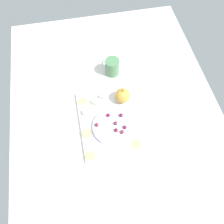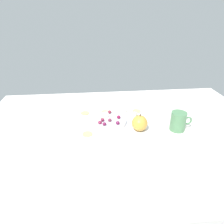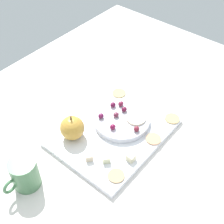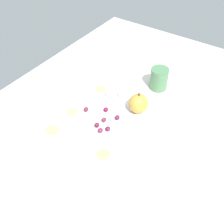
{
  "view_description": "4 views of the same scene",
  "coord_description": "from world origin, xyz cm",
  "px_view_note": "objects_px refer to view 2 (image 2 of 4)",
  "views": [
    {
      "loc": [
        -51.34,
        12.29,
        98.29
      ],
      "look_at": [
        -1.45,
        2.45,
        8.63
      ],
      "focal_mm": 38.39,
      "sensor_mm": 36.0,
      "label": 1
    },
    {
      "loc": [
        -13.77,
        -80.66,
        53.29
      ],
      "look_at": [
        -4.97,
        5.1,
        9.66
      ],
      "focal_mm": 33.37,
      "sensor_mm": 36.0,
      "label": 2
    },
    {
      "loc": [
        42.87,
        40.9,
        72.07
      ],
      "look_at": [
        -5.46,
        0.98,
        8.6
      ],
      "focal_mm": 48.84,
      "sensor_mm": 36.0,
      "label": 3
    },
    {
      "loc": [
        -59.5,
        -37.47,
        72.27
      ],
      "look_at": [
        -3.04,
        0.85,
        8.77
      ],
      "focal_mm": 45.17,
      "sensor_mm": 36.0,
      "label": 4
    }
  ],
  "objects_px": {
    "grape_0": "(119,117)",
    "grape_1": "(118,123)",
    "cheese_cube_2": "(124,111)",
    "grape_5": "(110,112)",
    "platter": "(116,124)",
    "cracker_1": "(105,112)",
    "grape_2": "(110,120)",
    "cheese_cube_1": "(141,118)",
    "grape_4": "(102,120)",
    "cracker_3": "(85,113)",
    "cup": "(178,121)",
    "grape_6": "(100,123)",
    "apple_slice_0": "(103,116)",
    "serving_dish": "(108,122)",
    "grape_3": "(104,124)",
    "cracker_0": "(87,134)",
    "cracker_2": "(137,111)",
    "cheese_cube_0": "(135,114)",
    "apple_whole": "(140,123)"
  },
  "relations": [
    {
      "from": "grape_3",
      "to": "cheese_cube_2",
      "type": "bearing_deg",
      "value": 54.06
    },
    {
      "from": "cheese_cube_2",
      "to": "grape_6",
      "type": "xyz_separation_m",
      "value": [
        -0.13,
        -0.14,
        0.02
      ]
    },
    {
      "from": "cracker_0",
      "to": "cup",
      "type": "xyz_separation_m",
      "value": [
        0.41,
        0.02,
        0.03
      ]
    },
    {
      "from": "grape_0",
      "to": "grape_6",
      "type": "xyz_separation_m",
      "value": [
        -0.09,
        -0.04,
        -0.0
      ]
    },
    {
      "from": "grape_4",
      "to": "grape_5",
      "type": "relative_size",
      "value": 1.0
    },
    {
      "from": "serving_dish",
      "to": "cheese_cube_2",
      "type": "bearing_deg",
      "value": 48.66
    },
    {
      "from": "cheese_cube_2",
      "to": "cup",
      "type": "xyz_separation_m",
      "value": [
        0.22,
        -0.17,
        0.02
      ]
    },
    {
      "from": "cheese_cube_1",
      "to": "apple_whole",
      "type": "bearing_deg",
      "value": -108.76
    },
    {
      "from": "platter",
      "to": "grape_2",
      "type": "height_order",
      "value": "grape_2"
    },
    {
      "from": "grape_6",
      "to": "grape_5",
      "type": "bearing_deg",
      "value": 61.95
    },
    {
      "from": "grape_0",
      "to": "grape_1",
      "type": "bearing_deg",
      "value": -101.55
    },
    {
      "from": "platter",
      "to": "cracker_1",
      "type": "relative_size",
      "value": 7.74
    },
    {
      "from": "cracker_3",
      "to": "cup",
      "type": "xyz_separation_m",
      "value": [
        0.42,
        -0.17,
        0.03
      ]
    },
    {
      "from": "serving_dish",
      "to": "apple_whole",
      "type": "distance_m",
      "value": 0.15
    },
    {
      "from": "apple_whole",
      "to": "cracker_0",
      "type": "xyz_separation_m",
      "value": [
        -0.23,
        -0.01,
        -0.03
      ]
    },
    {
      "from": "cheese_cube_0",
      "to": "grape_3",
      "type": "xyz_separation_m",
      "value": [
        -0.16,
        -0.11,
        0.02
      ]
    },
    {
      "from": "serving_dish",
      "to": "grape_2",
      "type": "height_order",
      "value": "grape_2"
    },
    {
      "from": "serving_dish",
      "to": "cheese_cube_2",
      "type": "relative_size",
      "value": 8.47
    },
    {
      "from": "cheese_cube_1",
      "to": "cup",
      "type": "relative_size",
      "value": 0.2
    },
    {
      "from": "platter",
      "to": "apple_whole",
      "type": "bearing_deg",
      "value": -39.08
    },
    {
      "from": "cracker_0",
      "to": "cracker_2",
      "type": "relative_size",
      "value": 1.0
    },
    {
      "from": "platter",
      "to": "cracker_1",
      "type": "bearing_deg",
      "value": 111.73
    },
    {
      "from": "grape_0",
      "to": "grape_1",
      "type": "relative_size",
      "value": 1.0
    },
    {
      "from": "grape_3",
      "to": "apple_slice_0",
      "type": "height_order",
      "value": "grape_3"
    },
    {
      "from": "cheese_cube_2",
      "to": "grape_0",
      "type": "distance_m",
      "value": 0.11
    },
    {
      "from": "grape_3",
      "to": "cup",
      "type": "xyz_separation_m",
      "value": [
        0.33,
        -0.01,
        0.0
      ]
    },
    {
      "from": "grape_6",
      "to": "cracker_3",
      "type": "bearing_deg",
      "value": 115.1
    },
    {
      "from": "cheese_cube_1",
      "to": "grape_0",
      "type": "bearing_deg",
      "value": -175.25
    },
    {
      "from": "grape_2",
      "to": "cup",
      "type": "xyz_separation_m",
      "value": [
        0.31,
        -0.05,
        0.0
      ]
    },
    {
      "from": "cheese_cube_2",
      "to": "cracker_3",
      "type": "bearing_deg",
      "value": 178.11
    },
    {
      "from": "apple_slice_0",
      "to": "grape_0",
      "type": "bearing_deg",
      "value": -20.85
    },
    {
      "from": "grape_1",
      "to": "grape_4",
      "type": "bearing_deg",
      "value": 151.66
    },
    {
      "from": "platter",
      "to": "cup",
      "type": "bearing_deg",
      "value": -13.17
    },
    {
      "from": "cheese_cube_1",
      "to": "cracker_3",
      "type": "relative_size",
      "value": 0.46
    },
    {
      "from": "cracker_3",
      "to": "cheese_cube_2",
      "type": "bearing_deg",
      "value": -1.89
    },
    {
      "from": "cheese_cube_1",
      "to": "grape_4",
      "type": "bearing_deg",
      "value": -171.59
    },
    {
      "from": "grape_4",
      "to": "grape_1",
      "type": "bearing_deg",
      "value": -28.34
    },
    {
      "from": "grape_4",
      "to": "grape_5",
      "type": "xyz_separation_m",
      "value": [
        0.04,
        0.08,
        0.0
      ]
    },
    {
      "from": "cracker_1",
      "to": "cracker_3",
      "type": "distance_m",
      "value": 0.1
    },
    {
      "from": "platter",
      "to": "cup",
      "type": "relative_size",
      "value": 3.36
    },
    {
      "from": "cheese_cube_2",
      "to": "grape_5",
      "type": "xyz_separation_m",
      "value": [
        -0.08,
        -0.04,
        0.02
      ]
    },
    {
      "from": "grape_3",
      "to": "grape_6",
      "type": "relative_size",
      "value": 1.0
    },
    {
      "from": "cheese_cube_0",
      "to": "cracker_0",
      "type": "distance_m",
      "value": 0.27
    },
    {
      "from": "cheese_cube_0",
      "to": "cheese_cube_2",
      "type": "height_order",
      "value": "same"
    },
    {
      "from": "cracker_1",
      "to": "grape_1",
      "type": "relative_size",
      "value": 2.55
    },
    {
      "from": "cracker_1",
      "to": "apple_slice_0",
      "type": "xyz_separation_m",
      "value": [
        -0.02,
        -0.08,
        0.02
      ]
    },
    {
      "from": "grape_0",
      "to": "grape_3",
      "type": "height_order",
      "value": "same"
    },
    {
      "from": "apple_slice_0",
      "to": "grape_5",
      "type": "bearing_deg",
      "value": 37.94
    },
    {
      "from": "grape_5",
      "to": "cup",
      "type": "bearing_deg",
      "value": -22.9
    },
    {
      "from": "cheese_cube_1",
      "to": "grape_4",
      "type": "height_order",
      "value": "grape_4"
    }
  ]
}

